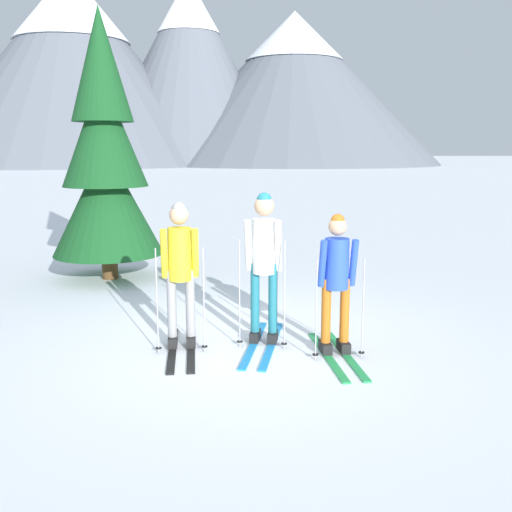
{
  "coord_description": "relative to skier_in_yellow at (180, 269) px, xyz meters",
  "views": [
    {
      "loc": [
        -0.6,
        -6.8,
        2.35
      ],
      "look_at": [
        0.12,
        0.19,
        1.05
      ],
      "focal_mm": 40.4,
      "sensor_mm": 36.0,
      "label": 1
    }
  ],
  "objects": [
    {
      "name": "skier_in_blue",
      "position": [
        1.78,
        -0.37,
        -0.05
      ],
      "size": [
        0.61,
        1.62,
        1.64
      ],
      "color": "green",
      "rests_on": "ground"
    },
    {
      "name": "skier_in_white",
      "position": [
        1.01,
        0.08,
        0.09
      ],
      "size": [
        0.73,
        1.76,
        1.86
      ],
      "color": "#1E84D1",
      "rests_on": "ground"
    },
    {
      "name": "mountain_ridge_distant",
      "position": [
        -1.93,
        85.07,
        12.46
      ],
      "size": [
        78.0,
        45.62,
        27.98
      ],
      "color": "slate",
      "rests_on": "ground"
    },
    {
      "name": "pine_tree_near",
      "position": [
        -1.41,
        3.94,
        1.22
      ],
      "size": [
        1.98,
        1.98,
        4.79
      ],
      "color": "#51381E",
      "rests_on": "ground"
    },
    {
      "name": "ground_plane",
      "position": [
        0.81,
        0.11,
        -0.97
      ],
      "size": [
        400.0,
        400.0,
        0.0
      ],
      "primitive_type": "plane",
      "color": "white"
    },
    {
      "name": "skier_in_yellow",
      "position": [
        0.0,
        0.0,
        0.0
      ],
      "size": [
        0.61,
        1.56,
        1.76
      ],
      "color": "black",
      "rests_on": "ground"
    }
  ]
}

